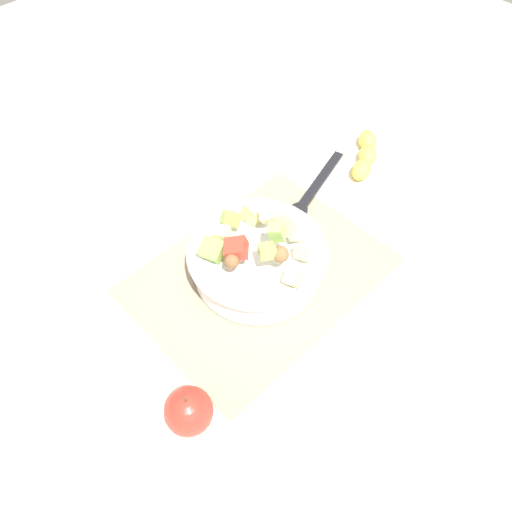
{
  "coord_description": "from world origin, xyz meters",
  "views": [
    {
      "loc": [
        0.36,
        0.36,
        0.69
      ],
      "look_at": [
        0.0,
        -0.01,
        0.05
      ],
      "focal_mm": 35.55,
      "sensor_mm": 36.0,
      "label": 1
    }
  ],
  "objects": [
    {
      "name": "banana_whole",
      "position": [
        -0.36,
        -0.06,
        0.02
      ],
      "size": [
        0.14,
        0.1,
        0.04
      ],
      "color": "yellow",
      "rests_on": "ground_plane"
    },
    {
      "name": "whole_apple",
      "position": [
        0.24,
        0.11,
        0.03
      ],
      "size": [
        0.07,
        0.07,
        0.08
      ],
      "color": "red",
      "rests_on": "ground_plane"
    },
    {
      "name": "serving_spoon",
      "position": [
        -0.19,
        -0.06,
        0.01
      ],
      "size": [
        0.22,
        0.09,
        0.01
      ],
      "color": "black",
      "rests_on": "placemat"
    },
    {
      "name": "salad_bowl",
      "position": [
        0.0,
        -0.01,
        0.04
      ],
      "size": [
        0.23,
        0.23,
        0.12
      ],
      "color": "white",
      "rests_on": "placemat"
    },
    {
      "name": "placemat",
      "position": [
        0.0,
        0.0,
        0.0
      ],
      "size": [
        0.41,
        0.3,
        0.01
      ],
      "primitive_type": "cube",
      "color": "gray",
      "rests_on": "ground_plane"
    },
    {
      "name": "ground_plane",
      "position": [
        0.0,
        0.0,
        0.0
      ],
      "size": [
        2.4,
        2.4,
        0.0
      ],
      "primitive_type": "plane",
      "color": "silver"
    }
  ]
}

